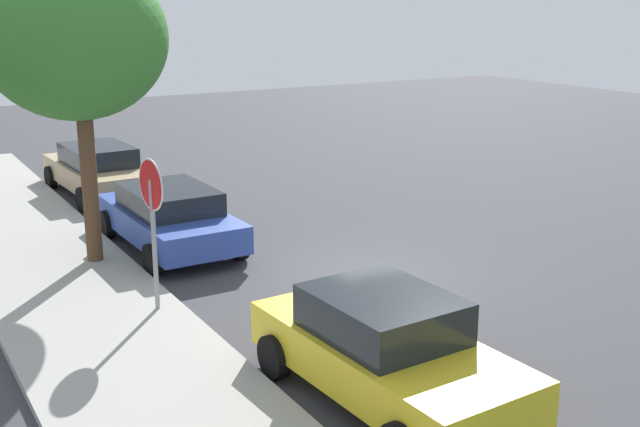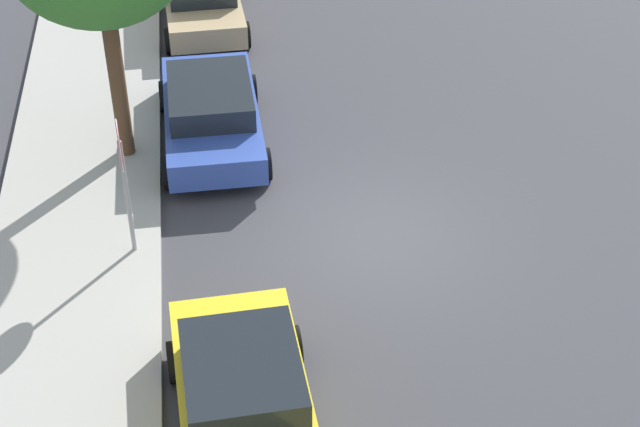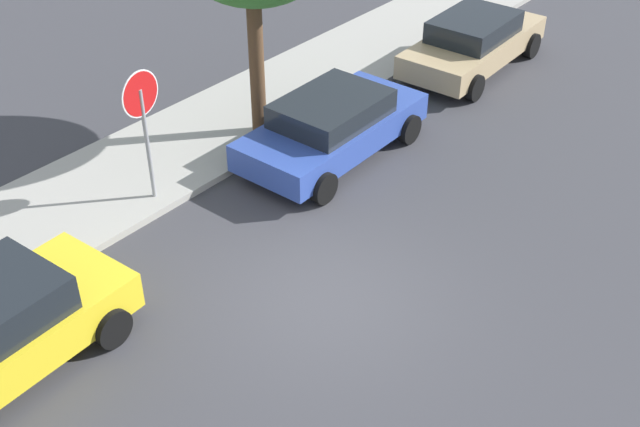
{
  "view_description": "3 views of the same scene",
  "coord_description": "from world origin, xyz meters",
  "views": [
    {
      "loc": [
        -12.34,
        8.34,
        5.28
      ],
      "look_at": [
        0.32,
        0.89,
        1.29
      ],
      "focal_mm": 45.0,
      "sensor_mm": 36.0,
      "label": 1
    },
    {
      "loc": [
        -13.59,
        2.8,
        10.99
      ],
      "look_at": [
        -0.38,
        1.03,
        0.92
      ],
      "focal_mm": 55.0,
      "sensor_mm": 36.0,
      "label": 2
    },
    {
      "loc": [
        -7.7,
        -6.33,
        8.73
      ],
      "look_at": [
        0.61,
        0.59,
        1.08
      ],
      "focal_mm": 45.0,
      "sensor_mm": 36.0,
      "label": 3
    }
  ],
  "objects": [
    {
      "name": "stop_sign",
      "position": [
        0.06,
        4.25,
        1.92
      ],
      "size": [
        0.88,
        0.11,
        2.74
      ],
      "color": "gray",
      "rests_on": "ground_plane"
    },
    {
      "name": "ground_plane",
      "position": [
        0.0,
        0.0,
        0.0
      ],
      "size": [
        60.0,
        60.0,
        0.0
      ],
      "primitive_type": "plane",
      "color": "#38383D"
    },
    {
      "name": "sidewalk_curb",
      "position": [
        0.0,
        5.3,
        0.07
      ],
      "size": [
        32.0,
        3.0,
        0.14
      ],
      "primitive_type": "cube",
      "color": "#9E9B93",
      "rests_on": "ground_plane"
    },
    {
      "name": "parked_car_tan",
      "position": [
        9.13,
        2.71,
        0.72
      ],
      "size": [
        4.57,
        2.16,
        1.39
      ],
      "color": "tan",
      "rests_on": "ground_plane"
    },
    {
      "name": "parked_car_blue",
      "position": [
        3.57,
        2.72,
        0.72
      ],
      "size": [
        4.34,
        2.14,
        1.36
      ],
      "color": "#2D479E",
      "rests_on": "ground_plane"
    }
  ]
}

